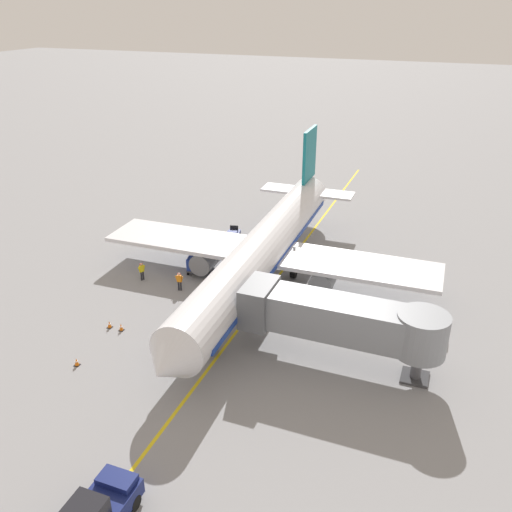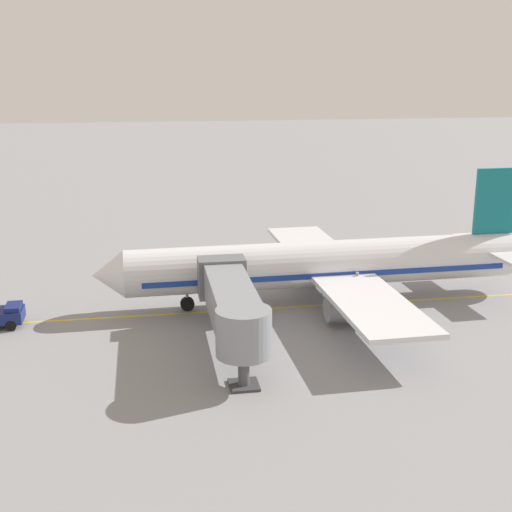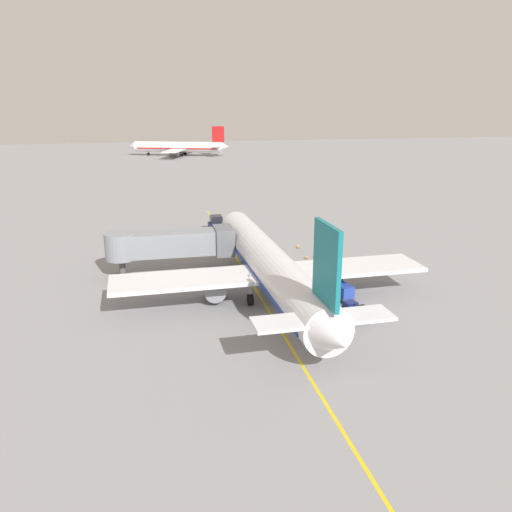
% 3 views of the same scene
% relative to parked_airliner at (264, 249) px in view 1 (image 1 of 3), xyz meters
% --- Properties ---
extents(ground_plane, '(400.00, 400.00, 0.00)m').
position_rel_parked_airliner_xyz_m(ground_plane, '(-0.89, 2.18, -3.19)').
color(ground_plane, gray).
extents(gate_lead_in_line, '(0.24, 80.00, 0.01)m').
position_rel_parked_airliner_xyz_m(gate_lead_in_line, '(-0.89, 2.18, -3.18)').
color(gate_lead_in_line, gold).
rests_on(gate_lead_in_line, ground).
extents(parked_airliner, '(30.11, 37.27, 10.63)m').
position_rel_parked_airliner_xyz_m(parked_airliner, '(0.00, 0.00, 0.00)').
color(parked_airliner, silver).
rests_on(parked_airliner, ground).
extents(jet_bridge, '(13.80, 3.50, 4.98)m').
position_rel_parked_airliner_xyz_m(jet_bridge, '(-8.87, 9.03, 0.27)').
color(jet_bridge, gray).
rests_on(jet_bridge, ground).
extents(baggage_tug_lead, '(1.76, 2.70, 1.62)m').
position_rel_parked_airliner_xyz_m(baggage_tug_lead, '(5.95, -6.87, -2.47)').
color(baggage_tug_lead, navy).
rests_on(baggage_tug_lead, ground).
extents(baggage_cart_front, '(1.73, 2.98, 1.58)m').
position_rel_parked_airliner_xyz_m(baggage_cart_front, '(6.54, 0.31, -2.24)').
color(baggage_cart_front, '#4C4C51').
rests_on(baggage_cart_front, ground).
extents(baggage_cart_second_in_train, '(1.73, 2.98, 1.58)m').
position_rel_parked_airliner_xyz_m(baggage_cart_second_in_train, '(6.65, -2.44, -2.24)').
color(baggage_cart_second_in_train, '#4C4C51').
rests_on(baggage_cart_second_in_train, ground).
extents(ground_crew_wing_walker, '(0.39, 0.69, 1.69)m').
position_rel_parked_airliner_xyz_m(ground_crew_wing_walker, '(10.26, 3.60, -2.23)').
color(ground_crew_wing_walker, '#232328').
rests_on(ground_crew_wing_walker, ground).
extents(ground_crew_loader, '(0.73, 0.30, 1.69)m').
position_rel_parked_airliner_xyz_m(ground_crew_loader, '(6.22, 4.05, -2.23)').
color(ground_crew_loader, '#232328').
rests_on(ground_crew_loader, ground).
extents(safety_cone_nose_left, '(0.36, 0.36, 0.59)m').
position_rel_parked_airliner_xyz_m(safety_cone_nose_left, '(8.42, 11.24, -2.90)').
color(safety_cone_nose_left, black).
rests_on(safety_cone_nose_left, ground).
extents(safety_cone_nose_right, '(0.36, 0.36, 0.59)m').
position_rel_parked_airliner_xyz_m(safety_cone_nose_right, '(7.37, 11.23, -2.90)').
color(safety_cone_nose_right, black).
rests_on(safety_cone_nose_right, ground).
extents(safety_cone_wing_tip, '(0.36, 0.36, 0.59)m').
position_rel_parked_airliner_xyz_m(safety_cone_wing_tip, '(7.73, 16.04, -2.90)').
color(safety_cone_wing_tip, black).
rests_on(safety_cone_wing_tip, ground).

